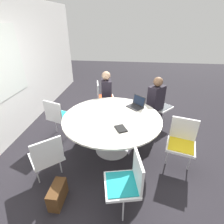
{
  "coord_description": "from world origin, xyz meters",
  "views": [
    {
      "loc": [
        -2.67,
        -0.32,
        2.27
      ],
      "look_at": [
        0.0,
        0.0,
        0.83
      ],
      "focal_mm": 28.0,
      "sensor_mm": 36.0,
      "label": 1
    }
  ],
  "objects_px": {
    "chair_4": "(127,180)",
    "handbag": "(58,194)",
    "chair_0": "(159,103)",
    "person_0": "(156,100)",
    "chair_1": "(103,96)",
    "chair_3": "(47,155)",
    "chair_2": "(58,115)",
    "person_1": "(107,92)",
    "chair_5": "(182,140)",
    "laptop": "(137,104)",
    "spiral_notebook": "(121,129)"
  },
  "relations": [
    {
      "from": "chair_1",
      "to": "handbag",
      "type": "relative_size",
      "value": 2.38
    },
    {
      "from": "chair_4",
      "to": "chair_5",
      "type": "distance_m",
      "value": 1.25
    },
    {
      "from": "chair_3",
      "to": "person_1",
      "type": "distance_m",
      "value": 2.18
    },
    {
      "from": "chair_4",
      "to": "handbag",
      "type": "distance_m",
      "value": 1.01
    },
    {
      "from": "chair_2",
      "to": "chair_5",
      "type": "xyz_separation_m",
      "value": [
        -0.59,
        -2.35,
        0.0
      ]
    },
    {
      "from": "chair_0",
      "to": "person_0",
      "type": "xyz_separation_m",
      "value": [
        -0.23,
        0.1,
        0.19
      ]
    },
    {
      "from": "chair_0",
      "to": "chair_4",
      "type": "xyz_separation_m",
      "value": [
        -2.32,
        0.65,
        0.0
      ]
    },
    {
      "from": "person_0",
      "to": "chair_4",
      "type": "bearing_deg",
      "value": 28.12
    },
    {
      "from": "handbag",
      "to": "person_0",
      "type": "bearing_deg",
      "value": -35.18
    },
    {
      "from": "person_1",
      "to": "handbag",
      "type": "xyz_separation_m",
      "value": [
        -2.43,
        0.34,
        -0.57
      ]
    },
    {
      "from": "chair_2",
      "to": "person_1",
      "type": "relative_size",
      "value": 0.71
    },
    {
      "from": "laptop",
      "to": "handbag",
      "type": "height_order",
      "value": "laptop"
    },
    {
      "from": "person_0",
      "to": "person_1",
      "type": "bearing_deg",
      "value": -62.77
    },
    {
      "from": "chair_1",
      "to": "chair_3",
      "type": "xyz_separation_m",
      "value": [
        -2.31,
        0.45,
        0.0
      ]
    },
    {
      "from": "chair_5",
      "to": "laptop",
      "type": "relative_size",
      "value": 2.24
    },
    {
      "from": "chair_3",
      "to": "handbag",
      "type": "distance_m",
      "value": 0.56
    },
    {
      "from": "chair_0",
      "to": "chair_2",
      "type": "bearing_deg",
      "value": -26.2
    },
    {
      "from": "chair_2",
      "to": "spiral_notebook",
      "type": "xyz_separation_m",
      "value": [
        -0.7,
        -1.35,
        0.23
      ]
    },
    {
      "from": "chair_3",
      "to": "spiral_notebook",
      "type": "height_order",
      "value": "chair_3"
    },
    {
      "from": "chair_3",
      "to": "person_1",
      "type": "bearing_deg",
      "value": 32.56
    },
    {
      "from": "chair_4",
      "to": "spiral_notebook",
      "type": "distance_m",
      "value": 0.84
    },
    {
      "from": "chair_1",
      "to": "chair_0",
      "type": "bearing_deg",
      "value": 64.66
    },
    {
      "from": "chair_0",
      "to": "chair_3",
      "type": "height_order",
      "value": "same"
    },
    {
      "from": "chair_0",
      "to": "chair_3",
      "type": "relative_size",
      "value": 1.0
    },
    {
      "from": "laptop",
      "to": "spiral_notebook",
      "type": "bearing_deg",
      "value": -63.76
    },
    {
      "from": "chair_1",
      "to": "chair_4",
      "type": "height_order",
      "value": "same"
    },
    {
      "from": "chair_0",
      "to": "chair_4",
      "type": "relative_size",
      "value": 1.0
    },
    {
      "from": "chair_1",
      "to": "spiral_notebook",
      "type": "xyz_separation_m",
      "value": [
        -1.82,
        -0.59,
        0.23
      ]
    },
    {
      "from": "chair_5",
      "to": "chair_0",
      "type": "bearing_deg",
      "value": -66.3
    },
    {
      "from": "spiral_notebook",
      "to": "chair_3",
      "type": "bearing_deg",
      "value": 115.14
    },
    {
      "from": "chair_1",
      "to": "laptop",
      "type": "distance_m",
      "value": 1.32
    },
    {
      "from": "chair_3",
      "to": "spiral_notebook",
      "type": "xyz_separation_m",
      "value": [
        0.49,
        -1.04,
        0.23
      ]
    },
    {
      "from": "chair_1",
      "to": "person_0",
      "type": "distance_m",
      "value": 1.4
    },
    {
      "from": "person_0",
      "to": "laptop",
      "type": "bearing_deg",
      "value": -1.37
    },
    {
      "from": "chair_2",
      "to": "chair_4",
      "type": "distance_m",
      "value": 2.11
    },
    {
      "from": "chair_3",
      "to": "person_0",
      "type": "height_order",
      "value": "person_0"
    },
    {
      "from": "chair_5",
      "to": "chair_4",
      "type": "bearing_deg",
      "value": 62.06
    },
    {
      "from": "chair_0",
      "to": "person_1",
      "type": "relative_size",
      "value": 0.71
    },
    {
      "from": "person_0",
      "to": "handbag",
      "type": "xyz_separation_m",
      "value": [
        -2.11,
        1.49,
        -0.57
      ]
    },
    {
      "from": "chair_2",
      "to": "spiral_notebook",
      "type": "bearing_deg",
      "value": -8.27
    },
    {
      "from": "chair_5",
      "to": "person_1",
      "type": "height_order",
      "value": "person_1"
    },
    {
      "from": "person_0",
      "to": "handbag",
      "type": "bearing_deg",
      "value": 7.72
    },
    {
      "from": "chair_5",
      "to": "laptop",
      "type": "bearing_deg",
      "value": -28.62
    },
    {
      "from": "chair_0",
      "to": "laptop",
      "type": "relative_size",
      "value": 2.24
    },
    {
      "from": "chair_1",
      "to": "chair_3",
      "type": "relative_size",
      "value": 1.0
    },
    {
      "from": "laptop",
      "to": "spiral_notebook",
      "type": "xyz_separation_m",
      "value": [
        -0.84,
        0.25,
        -0.04
      ]
    },
    {
      "from": "chair_0",
      "to": "spiral_notebook",
      "type": "distance_m",
      "value": 1.73
    },
    {
      "from": "person_1",
      "to": "spiral_notebook",
      "type": "xyz_separation_m",
      "value": [
        -1.61,
        -0.45,
        0.03
      ]
    },
    {
      "from": "chair_1",
      "to": "chair_3",
      "type": "height_order",
      "value": "same"
    },
    {
      "from": "chair_4",
      "to": "person_1",
      "type": "distance_m",
      "value": 2.49
    }
  ]
}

